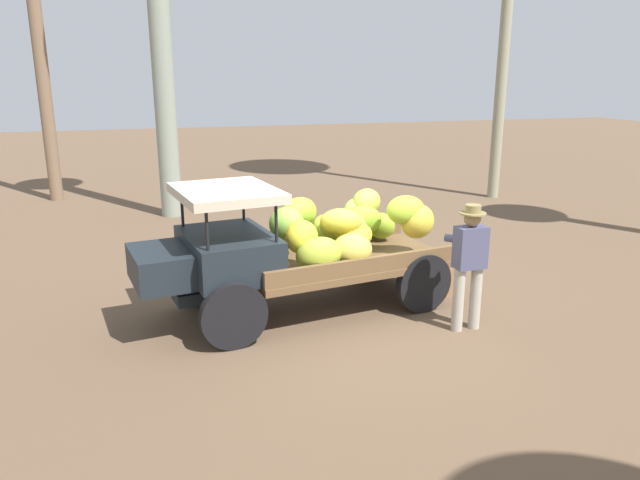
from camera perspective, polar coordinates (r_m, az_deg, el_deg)
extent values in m
plane|color=brown|center=(8.84, 1.93, -6.52)|extent=(60.00, 60.00, 0.00)
cube|color=#1C252B|center=(8.74, -0.59, -3.44)|extent=(4.02, 1.05, 0.16)
cylinder|color=black|center=(7.58, -8.10, -7.09)|extent=(0.87, 0.27, 0.86)
cylinder|color=black|center=(9.03, -11.15, -3.46)|extent=(0.87, 0.27, 0.86)
cylinder|color=black|center=(8.74, 9.71, -4.01)|extent=(0.87, 0.27, 0.86)
cylinder|color=black|center=(10.02, 4.51, -1.26)|extent=(0.87, 0.27, 0.86)
cube|color=brown|center=(8.87, 2.05, -1.93)|extent=(3.23, 2.16, 0.10)
cube|color=brown|center=(8.16, 4.63, -2.39)|extent=(2.98, 0.54, 0.22)
cube|color=brown|center=(9.52, -0.15, 0.30)|extent=(2.98, 0.54, 0.22)
cube|color=#1C252B|center=(8.17, -8.60, -1.28)|extent=(1.32, 1.67, 0.55)
cube|color=#1C252B|center=(7.99, -14.76, -2.43)|extent=(0.86, 1.16, 0.44)
cylinder|color=black|center=(7.31, -10.59, 1.09)|extent=(0.04, 0.04, 0.55)
cylinder|color=black|center=(8.53, -12.84, 3.05)|extent=(0.04, 0.04, 0.55)
cylinder|color=black|center=(7.57, -4.15, 1.82)|extent=(0.04, 0.04, 0.55)
cylinder|color=black|center=(8.76, -7.22, 3.64)|extent=(0.04, 0.04, 0.55)
cube|color=beige|center=(7.97, -8.84, 4.40)|extent=(1.44, 1.69, 0.12)
ellipsoid|color=#B3C23A|center=(9.15, 0.54, 0.87)|extent=(0.66, 0.72, 0.61)
ellipsoid|color=yellow|center=(8.17, -1.73, 0.29)|extent=(0.70, 0.70, 0.51)
ellipsoid|color=#8FB42D|center=(9.08, -1.98, 2.62)|extent=(0.74, 0.68, 0.47)
ellipsoid|color=#97C031|center=(9.65, 5.71, 1.34)|extent=(0.66, 0.68, 0.57)
ellipsoid|color=yellow|center=(8.97, 9.14, 1.75)|extent=(0.57, 0.61, 0.60)
ellipsoid|color=#B3C238|center=(8.64, 2.84, 1.08)|extent=(0.62, 0.60, 0.50)
ellipsoid|color=#ABC63E|center=(8.83, 1.76, 1.50)|extent=(0.58, 0.38, 0.48)
ellipsoid|color=#A9CF33|center=(8.86, 8.06, 2.81)|extent=(0.61, 0.48, 0.49)
ellipsoid|color=gold|center=(8.22, 3.03, -0.88)|extent=(0.67, 0.70, 0.57)
ellipsoid|color=#BACA44|center=(9.40, 4.37, 3.57)|extent=(0.74, 0.73, 0.51)
ellipsoid|color=gold|center=(8.51, 1.98, 1.76)|extent=(0.71, 0.66, 0.51)
ellipsoid|color=#8DC22E|center=(9.14, 3.90, 1.87)|extent=(0.69, 0.63, 0.59)
ellipsoid|color=#B3CA39|center=(8.03, -0.11, -1.43)|extent=(0.67, 0.63, 0.64)
ellipsoid|color=#B2D34B|center=(9.40, 3.43, 2.51)|extent=(0.65, 0.63, 0.50)
ellipsoid|color=yellow|center=(8.66, 3.32, 0.40)|extent=(0.68, 0.63, 0.40)
ellipsoid|color=#86BC40|center=(8.75, -3.16, 1.51)|extent=(0.58, 0.59, 0.53)
cylinder|color=#B2AA9B|center=(8.21, 12.86, -5.49)|extent=(0.15, 0.15, 0.86)
cylinder|color=#B2AA9B|center=(8.34, 14.40, -5.26)|extent=(0.15, 0.15, 0.86)
cube|color=#4C4E6D|center=(8.05, 13.96, -0.67)|extent=(0.41, 0.25, 0.55)
cylinder|color=#4C4E6D|center=(8.06, 13.02, 0.01)|extent=(0.34, 0.37, 0.10)
cylinder|color=#4C4E6D|center=(8.16, 14.22, 0.13)|extent=(0.32, 0.38, 0.10)
sphere|color=olive|center=(7.96, 14.14, 1.99)|extent=(0.22, 0.22, 0.22)
cylinder|color=olive|center=(7.94, 14.17, 2.45)|extent=(0.34, 0.34, 0.02)
cylinder|color=olive|center=(7.93, 14.20, 2.88)|extent=(0.20, 0.20, 0.10)
cube|color=olive|center=(9.61, 11.09, -3.58)|extent=(0.59, 0.61, 0.44)
cylinder|color=gray|center=(14.56, -14.83, 18.92)|extent=(0.48, 0.48, 8.58)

